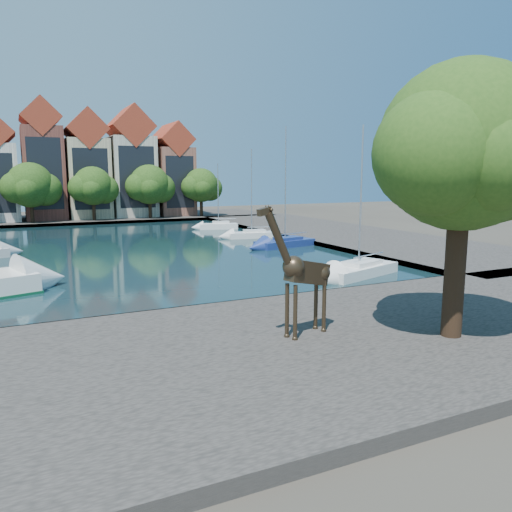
{
  "coord_description": "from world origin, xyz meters",
  "views": [
    {
      "loc": [
        -7.84,
        -22.93,
        6.86
      ],
      "look_at": [
        2.2,
        -2.0,
        3.07
      ],
      "focal_mm": 35.0,
      "sensor_mm": 36.0,
      "label": 1
    }
  ],
  "objects": [
    {
      "name": "right_quay",
      "position": [
        25.0,
        24.0,
        0.25
      ],
      "size": [
        14.0,
        52.0,
        0.5
      ],
      "primitive_type": "cube",
      "color": "#443F3B",
      "rests_on": "ground"
    },
    {
      "name": "far_tree_mid_east",
      "position": [
        2.1,
        50.49,
        5.13
      ],
      "size": [
        7.02,
        5.4,
        7.52
      ],
      "color": "#332114",
      "rests_on": "far_quay"
    },
    {
      "name": "townhouse_east_inner",
      "position": [
        2.0,
        55.99,
        7.73
      ],
      "size": [
        5.94,
        9.18,
        15.79
      ],
      "color": "#C2B18A",
      "rests_on": "far_quay"
    },
    {
      "name": "far_tree_mid_west",
      "position": [
        -5.89,
        50.49,
        5.29
      ],
      "size": [
        7.8,
        6.0,
        8.0
      ],
      "color": "#332114",
      "rests_on": "far_quay"
    },
    {
      "name": "townhouse_center",
      "position": [
        -4.0,
        55.99,
        8.36
      ],
      "size": [
        5.44,
        9.18,
        16.93
      ],
      "color": "brown",
      "rests_on": "far_quay"
    },
    {
      "name": "water_basin",
      "position": [
        0.0,
        24.0,
        0.04
      ],
      "size": [
        38.0,
        50.0,
        0.08
      ],
      "primitive_type": "cube",
      "color": "black",
      "rests_on": "ground"
    },
    {
      "name": "far_quay",
      "position": [
        0.0,
        56.0,
        0.25
      ],
      "size": [
        60.0,
        16.0,
        0.5
      ],
      "primitive_type": "cube",
      "color": "#443F3B",
      "rests_on": "ground"
    },
    {
      "name": "far_tree_far_east",
      "position": [
        18.09,
        50.49,
        5.08
      ],
      "size": [
        6.76,
        5.2,
        7.36
      ],
      "color": "#332114",
      "rests_on": "far_quay"
    },
    {
      "name": "sailboat_right_b",
      "position": [
        15.0,
        18.29,
        0.59
      ],
      "size": [
        6.31,
        3.34,
        11.18
      ],
      "color": "navy",
      "rests_on": "water_basin"
    },
    {
      "name": "plane_tree",
      "position": [
        7.62,
        -9.01,
        7.67
      ],
      "size": [
        8.32,
        6.4,
        10.62
      ],
      "color": "#332114",
      "rests_on": "near_quay"
    },
    {
      "name": "sailboat_right_d",
      "position": [
        15.0,
        35.63,
        0.62
      ],
      "size": [
        5.03,
        2.91,
        8.16
      ],
      "color": "white",
      "rests_on": "water_basin"
    },
    {
      "name": "far_tree_east",
      "position": [
        10.11,
        50.49,
        5.24
      ],
      "size": [
        7.54,
        5.8,
        7.84
      ],
      "color": "#332114",
      "rests_on": "far_quay"
    },
    {
      "name": "townhouse_east_end",
      "position": [
        15.0,
        55.99,
        7.11
      ],
      "size": [
        5.44,
        9.18,
        14.43
      ],
      "color": "brown",
      "rests_on": "far_quay"
    },
    {
      "name": "ground",
      "position": [
        0.0,
        0.0,
        0.0
      ],
      "size": [
        160.0,
        160.0,
        0.0
      ],
      "primitive_type": "plane",
      "color": "#38332B",
      "rests_on": "ground"
    },
    {
      "name": "near_quay",
      "position": [
        0.0,
        -7.0,
        0.25
      ],
      "size": [
        50.0,
        14.0,
        0.5
      ],
      "primitive_type": "cube",
      "color": "#443F3B",
      "rests_on": "ground"
    },
    {
      "name": "giraffe_statue",
      "position": [
        2.12,
        -6.39,
        3.07
      ],
      "size": [
        3.62,
        1.3,
        5.23
      ],
      "color": "#36291B",
      "rests_on": "near_quay"
    },
    {
      "name": "sailboat_right_a",
      "position": [
        12.8,
        4.0,
        0.62
      ],
      "size": [
        6.75,
        4.11,
        9.99
      ],
      "color": "white",
      "rests_on": "water_basin"
    },
    {
      "name": "townhouse_east_mid",
      "position": [
        8.5,
        55.99,
        8.1
      ],
      "size": [
        6.43,
        9.18,
        16.65
      ],
      "color": "beige",
      "rests_on": "far_quay"
    },
    {
      "name": "sailboat_right_c",
      "position": [
        15.0,
        25.77,
        0.57
      ],
      "size": [
        5.39,
        2.61,
        9.49
      ],
      "color": "silver",
      "rests_on": "water_basin"
    }
  ]
}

